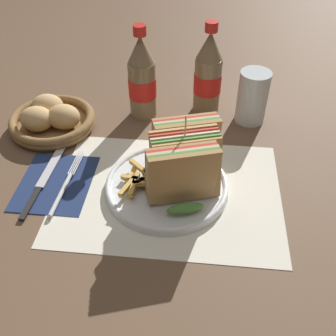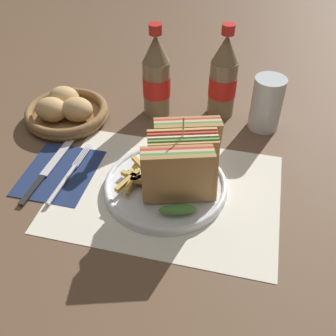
{
  "view_description": "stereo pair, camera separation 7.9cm",
  "coord_description": "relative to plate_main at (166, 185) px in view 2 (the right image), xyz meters",
  "views": [
    {
      "loc": [
        0.04,
        -0.59,
        0.57
      ],
      "look_at": [
        -0.02,
        0.0,
        0.04
      ],
      "focal_mm": 42.0,
      "sensor_mm": 36.0,
      "label": 1
    },
    {
      "loc": [
        0.12,
        -0.58,
        0.57
      ],
      "look_at": [
        -0.02,
        0.0,
        0.04
      ],
      "focal_mm": 42.0,
      "sensor_mm": 36.0,
      "label": 2
    }
  ],
  "objects": [
    {
      "name": "plate_main",
      "position": [
        0.0,
        0.0,
        0.0
      ],
      "size": [
        0.25,
        0.25,
        0.02
      ],
      "color": "white",
      "rests_on": "ground_plane"
    },
    {
      "name": "fries_pile",
      "position": [
        -0.05,
        -0.01,
        0.02
      ],
      "size": [
        0.11,
        0.1,
        0.02
      ],
      "color": "gold",
      "rests_on": "plate_main"
    },
    {
      "name": "glass_near",
      "position": [
        0.18,
        0.27,
        0.05
      ],
      "size": [
        0.07,
        0.07,
        0.13
      ],
      "color": "silver",
      "rests_on": "ground_plane"
    },
    {
      "name": "napkin",
      "position": [
        -0.23,
        -0.01,
        -0.01
      ],
      "size": [
        0.15,
        0.18,
        0.0
      ],
      "color": "navy",
      "rests_on": "ground_plane"
    },
    {
      "name": "fork",
      "position": [
        -0.21,
        -0.02,
        -0.0
      ],
      "size": [
        0.02,
        0.2,
        0.01
      ],
      "rotation": [
        0.0,
        0.0,
        -0.05
      ],
      "color": "silver",
      "rests_on": "napkin"
    },
    {
      "name": "club_sandwich",
      "position": [
        0.03,
        -0.0,
        0.07
      ],
      "size": [
        0.15,
        0.2,
        0.17
      ],
      "color": "tan",
      "rests_on": "plate_main"
    },
    {
      "name": "coke_bottle_far",
      "position": [
        0.07,
        0.3,
        0.09
      ],
      "size": [
        0.07,
        0.07,
        0.23
      ],
      "color": "#7A6647",
      "rests_on": "ground_plane"
    },
    {
      "name": "ground_plane",
      "position": [
        0.02,
        0.02,
        -0.01
      ],
      "size": [
        4.0,
        4.0,
        0.0
      ],
      "primitive_type": "plane",
      "color": "brown"
    },
    {
      "name": "coke_bottle_near",
      "position": [
        -0.09,
        0.27,
        0.09
      ],
      "size": [
        0.07,
        0.07,
        0.23
      ],
      "color": "#7A6647",
      "rests_on": "ground_plane"
    },
    {
      "name": "bread_basket",
      "position": [
        -0.3,
        0.18,
        0.01
      ],
      "size": [
        0.2,
        0.2,
        0.07
      ],
      "color": "olive",
      "rests_on": "ground_plane"
    },
    {
      "name": "placemat",
      "position": [
        0.0,
        -0.01,
        -0.01
      ],
      "size": [
        0.45,
        0.33,
        0.0
      ],
      "color": "silver",
      "rests_on": "ground_plane"
    },
    {
      "name": "knife",
      "position": [
        -0.26,
        -0.01,
        -0.0
      ],
      "size": [
        0.03,
        0.22,
        0.0
      ],
      "rotation": [
        0.0,
        0.0,
        -0.05
      ],
      "color": "black",
      "rests_on": "napkin"
    }
  ]
}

